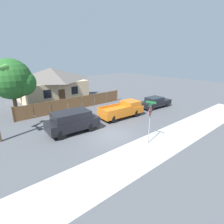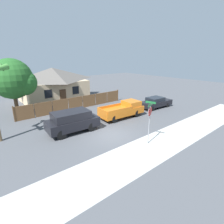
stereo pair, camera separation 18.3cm
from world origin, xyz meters
TOP-DOWN VIEW (x-y plane):
  - ground_plane at (0.00, 0.00)m, footprint 80.00×80.00m
  - sidewalk_strip at (0.00, -3.60)m, footprint 36.00×3.20m
  - wooden_fence at (1.36, 8.53)m, footprint 13.91×0.12m
  - house at (1.30, 15.15)m, footprint 9.49×6.79m
  - oak_tree at (-4.62, 10.37)m, footprint 4.43×4.22m
  - red_suv at (-2.11, 2.65)m, footprint 4.54×2.29m
  - orange_pickup at (3.89, 2.64)m, footprint 5.06×2.20m
  - parked_sedan at (9.61, 2.65)m, footprint 4.58×2.01m
  - stop_sign at (1.27, -2.97)m, footprint 0.80×0.72m

SIDE VIEW (x-z plane):
  - ground_plane at x=0.00m, z-range 0.00..0.00m
  - sidewalk_strip at x=0.00m, z-range 0.00..0.01m
  - parked_sedan at x=9.61m, z-range 0.02..1.38m
  - wooden_fence at x=1.36m, z-range -0.05..1.59m
  - orange_pickup at x=3.89m, z-range 0.00..1.66m
  - red_suv at x=-2.11m, z-range 0.08..1.95m
  - stop_sign at x=1.27m, z-range 0.58..3.90m
  - house at x=1.30m, z-range 0.09..4.82m
  - oak_tree at x=-4.62m, z-range 0.87..7.05m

